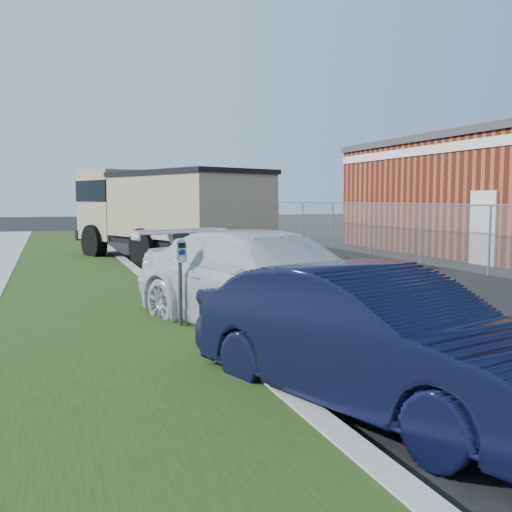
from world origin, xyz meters
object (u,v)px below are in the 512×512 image
object	(u,v)px
navy_sedan	(375,339)
dump_truck	(164,210)
parking_meter	(180,263)
white_wagon	(265,282)

from	to	relation	value
navy_sedan	dump_truck	distance (m)	13.64
parking_meter	white_wagon	bearing A→B (deg)	-33.79
navy_sedan	parking_meter	bearing A→B (deg)	87.58
navy_sedan	dump_truck	bearing A→B (deg)	69.11
parking_meter	dump_truck	bearing A→B (deg)	60.49
parking_meter	dump_truck	distance (m)	10.08
parking_meter	navy_sedan	bearing A→B (deg)	-94.14
white_wagon	navy_sedan	world-z (taller)	white_wagon
white_wagon	parking_meter	bearing A→B (deg)	146.92
navy_sedan	white_wagon	bearing A→B (deg)	69.09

